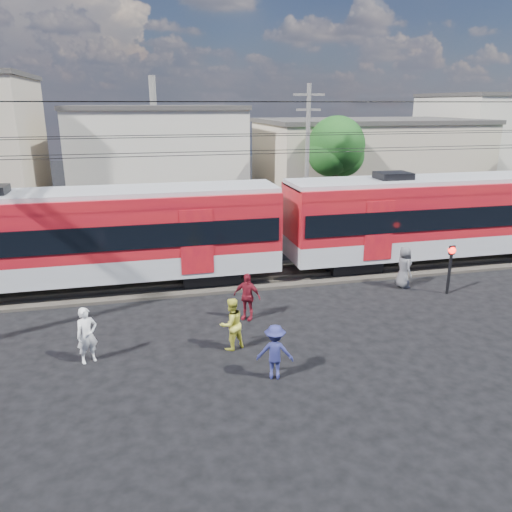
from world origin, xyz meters
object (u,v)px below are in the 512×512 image
(commuter_train, at_px, (86,234))
(pedestrian_c, at_px, (275,352))
(crossing_signal, at_px, (451,261))
(pedestrian_a, at_px, (87,335))

(commuter_train, bearing_deg, pedestrian_c, -56.56)
(commuter_train, xyz_separation_m, crossing_signal, (14.16, -3.77, -1.00))
(pedestrian_a, xyz_separation_m, crossing_signal, (13.78, 2.46, 0.54))
(pedestrian_c, height_order, crossing_signal, crossing_signal)
(pedestrian_c, bearing_deg, commuter_train, -39.23)
(commuter_train, height_order, pedestrian_c, commuter_train)
(commuter_train, height_order, pedestrian_a, commuter_train)
(crossing_signal, bearing_deg, commuter_train, 165.10)
(pedestrian_a, height_order, pedestrian_c, pedestrian_a)
(crossing_signal, bearing_deg, pedestrian_c, -151.62)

